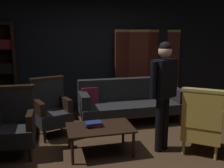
% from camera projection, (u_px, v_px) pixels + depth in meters
% --- Properties ---
extents(ground_plane, '(10.00, 10.00, 0.00)m').
position_uv_depth(ground_plane, '(125.00, 155.00, 3.86)').
color(ground_plane, '#3D2819').
extents(back_wall, '(7.20, 0.10, 2.80)m').
position_uv_depth(back_wall, '(95.00, 51.00, 5.91)').
color(back_wall, black).
rests_on(back_wall, ground_plane).
extents(folding_screen, '(1.70, 0.35, 1.90)m').
position_uv_depth(folding_screen, '(146.00, 68.00, 6.18)').
color(folding_screen, '#5B2319').
rests_on(folding_screen, ground_plane).
extents(velvet_couch, '(2.12, 0.78, 0.88)m').
position_uv_depth(velvet_couch, '(130.00, 100.00, 5.28)').
color(velvet_couch, black).
rests_on(velvet_couch, ground_plane).
extents(coffee_table, '(1.00, 0.64, 0.42)m').
position_uv_depth(coffee_table, '(100.00, 130.00, 3.88)').
color(coffee_table, black).
rests_on(coffee_table, ground_plane).
extents(armchair_gilt_accent, '(0.81, 0.81, 1.04)m').
position_uv_depth(armchair_gilt_accent, '(202.00, 122.00, 3.87)').
color(armchair_gilt_accent, tan).
rests_on(armchair_gilt_accent, ground_plane).
extents(armchair_wing_left, '(0.60, 0.59, 1.04)m').
position_uv_depth(armchair_wing_left, '(15.00, 123.00, 3.82)').
color(armchair_wing_left, black).
rests_on(armchair_wing_left, ground_plane).
extents(armchair_wing_right, '(0.73, 0.72, 1.04)m').
position_uv_depth(armchair_wing_right, '(51.00, 109.00, 4.56)').
color(armchair_wing_right, black).
rests_on(armchair_wing_right, ground_plane).
extents(standing_figure, '(0.53, 0.37, 1.70)m').
position_uv_depth(standing_figure, '(163.00, 87.00, 3.85)').
color(standing_figure, black).
rests_on(standing_figure, ground_plane).
extents(book_red_leather, '(0.26, 0.19, 0.03)m').
position_uv_depth(book_red_leather, '(93.00, 125.00, 3.89)').
color(book_red_leather, maroon).
rests_on(book_red_leather, coffee_table).
extents(book_navy_cloth, '(0.25, 0.18, 0.04)m').
position_uv_depth(book_navy_cloth, '(93.00, 123.00, 3.88)').
color(book_navy_cloth, navy).
rests_on(book_navy_cloth, book_red_leather).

